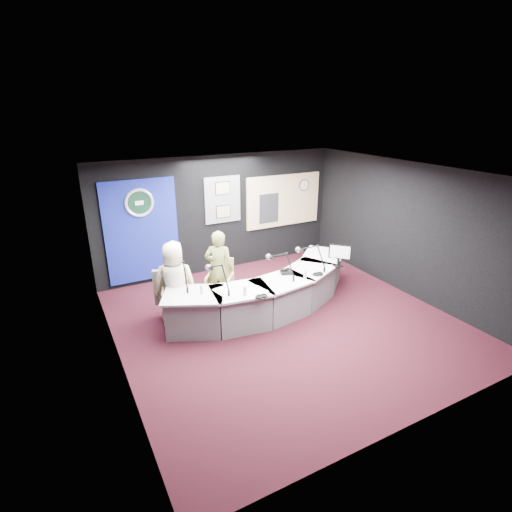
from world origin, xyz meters
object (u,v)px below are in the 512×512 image
broadcast_desk (269,293)px  armchair_right (220,286)px  armchair_left (176,298)px  person_woman (219,269)px  person_man (175,282)px

broadcast_desk → armchair_right: (-0.77, 0.67, 0.05)m
broadcast_desk → armchair_left: bearing=165.0°
armchair_left → armchair_right: size_ratio=1.09×
broadcast_desk → armchair_left: 1.80m
armchair_left → person_woman: bearing=29.3°
armchair_left → armchair_right: (0.97, 0.20, -0.04)m
person_man → broadcast_desk: bearing=-174.4°
broadcast_desk → armchair_right: 1.02m
broadcast_desk → armchair_left: size_ratio=4.85×
person_woman → broadcast_desk: bearing=175.0°
person_man → person_woman: person_woman is taller
broadcast_desk → person_woman: person_woman is taller
armchair_left → person_man: person_man is taller
armchair_right → person_man: bearing=-129.2°
armchair_right → person_woman: (0.00, 0.00, 0.37)m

